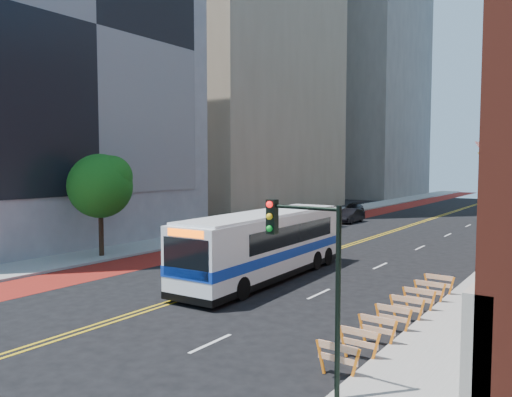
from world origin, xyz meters
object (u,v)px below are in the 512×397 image
object	(u,v)px
street_tree	(101,183)
transit_bus	(266,244)
traffic_signal	(307,258)
car_a	(258,226)
car_c	(353,209)
car_b	(350,216)

from	to	relation	value
street_tree	transit_bus	bearing A→B (deg)	5.75
street_tree	transit_bus	world-z (taller)	street_tree
street_tree	traffic_signal	world-z (taller)	street_tree
transit_bus	car_a	xyz separation A→B (m)	(-10.22, 14.06, -1.22)
car_a	car_c	world-z (taller)	car_c
car_a	car_b	distance (m)	12.70
street_tree	car_b	xyz separation A→B (m)	(5.24, 27.54, -4.17)
car_a	car_b	world-z (taller)	car_b
traffic_signal	car_b	world-z (taller)	traffic_signal
traffic_signal	transit_bus	distance (m)	13.85
traffic_signal	car_b	size ratio (longest dim) A/B	1.13
transit_bus	car_a	bearing A→B (deg)	123.41
car_b	car_c	xyz separation A→B (m)	(-3.30, 8.29, -0.08)
car_a	car_b	size ratio (longest dim) A/B	0.85
transit_bus	car_c	distance (m)	36.10
car_c	traffic_signal	bearing A→B (deg)	-75.79
car_a	car_c	size ratio (longest dim) A/B	0.84
street_tree	car_c	world-z (taller)	street_tree
car_b	car_c	world-z (taller)	car_b
street_tree	car_c	distance (m)	36.13
traffic_signal	car_b	distance (m)	40.28
transit_bus	street_tree	bearing A→B (deg)	-176.86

